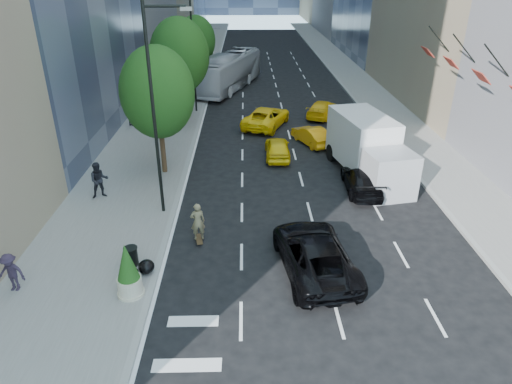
{
  "coord_description": "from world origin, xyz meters",
  "views": [
    {
      "loc": [
        -2.26,
        -16.54,
        11.32
      ],
      "look_at": [
        -1.8,
        3.1,
        1.6
      ],
      "focal_mm": 32.0,
      "sensor_mm": 36.0,
      "label": 1
    }
  ],
  "objects_px": {
    "black_sedan_lincoln": "(314,253)",
    "box_truck": "(368,148)",
    "skateboarder": "(198,224)",
    "city_bus": "(228,71)",
    "black_sedan_mercedes": "(362,180)",
    "trash_can": "(131,257)",
    "planter_shrub": "(128,271)"
  },
  "relations": [
    {
      "from": "black_sedan_lincoln",
      "to": "black_sedan_mercedes",
      "type": "height_order",
      "value": "black_sedan_lincoln"
    },
    {
      "from": "black_sedan_lincoln",
      "to": "box_truck",
      "type": "xyz_separation_m",
      "value": [
        4.44,
        9.43,
        0.97
      ]
    },
    {
      "from": "box_truck",
      "to": "trash_can",
      "type": "bearing_deg",
      "value": -153.81
    },
    {
      "from": "skateboarder",
      "to": "city_bus",
      "type": "bearing_deg",
      "value": -103.14
    },
    {
      "from": "skateboarder",
      "to": "planter_shrub",
      "type": "xyz_separation_m",
      "value": [
        -2.22,
        -3.9,
        0.3
      ]
    },
    {
      "from": "box_truck",
      "to": "planter_shrub",
      "type": "relative_size",
      "value": 3.45
    },
    {
      "from": "black_sedan_lincoln",
      "to": "planter_shrub",
      "type": "distance_m",
      "value": 7.37
    },
    {
      "from": "black_sedan_lincoln",
      "to": "black_sedan_mercedes",
      "type": "bearing_deg",
      "value": -124.66
    },
    {
      "from": "black_sedan_mercedes",
      "to": "planter_shrub",
      "type": "xyz_separation_m",
      "value": [
        -10.88,
        -8.96,
        0.54
      ]
    },
    {
      "from": "skateboarder",
      "to": "trash_can",
      "type": "relative_size",
      "value": 2.27
    },
    {
      "from": "skateboarder",
      "to": "city_bus",
      "type": "xyz_separation_m",
      "value": [
        0.5,
        29.2,
        0.86
      ]
    },
    {
      "from": "skateboarder",
      "to": "black_sedan_mercedes",
      "type": "distance_m",
      "value": 10.04
    },
    {
      "from": "black_sedan_lincoln",
      "to": "box_truck",
      "type": "bearing_deg",
      "value": -123.15
    },
    {
      "from": "black_sedan_mercedes",
      "to": "skateboarder",
      "type": "bearing_deg",
      "value": 32.72
    },
    {
      "from": "box_truck",
      "to": "trash_can",
      "type": "height_order",
      "value": "box_truck"
    },
    {
      "from": "black_sedan_mercedes",
      "to": "planter_shrub",
      "type": "height_order",
      "value": "planter_shrub"
    },
    {
      "from": "planter_shrub",
      "to": "city_bus",
      "type": "bearing_deg",
      "value": 85.31
    },
    {
      "from": "black_sedan_lincoln",
      "to": "trash_can",
      "type": "bearing_deg",
      "value": -10.29
    },
    {
      "from": "city_bus",
      "to": "black_sedan_lincoln",
      "type": "bearing_deg",
      "value": -63.28
    },
    {
      "from": "black_sedan_lincoln",
      "to": "city_bus",
      "type": "distance_m",
      "value": 31.83
    },
    {
      "from": "black_sedan_mercedes",
      "to": "trash_can",
      "type": "xyz_separation_m",
      "value": [
        -11.25,
        -7.05,
        -0.11
      ]
    },
    {
      "from": "trash_can",
      "to": "skateboarder",
      "type": "bearing_deg",
      "value": 37.51
    },
    {
      "from": "black_sedan_mercedes",
      "to": "trash_can",
      "type": "distance_m",
      "value": 13.28
    },
    {
      "from": "black_sedan_lincoln",
      "to": "black_sedan_mercedes",
      "type": "xyz_separation_m",
      "value": [
        3.7,
        7.36,
        -0.14
      ]
    },
    {
      "from": "city_bus",
      "to": "planter_shrub",
      "type": "bearing_deg",
      "value": -76.04
    },
    {
      "from": "black_sedan_mercedes",
      "to": "city_bus",
      "type": "xyz_separation_m",
      "value": [
        -8.17,
        24.14,
        1.11
      ]
    },
    {
      "from": "skateboarder",
      "to": "box_truck",
      "type": "height_order",
      "value": "box_truck"
    },
    {
      "from": "city_bus",
      "to": "trash_can",
      "type": "relative_size",
      "value": 15.91
    },
    {
      "from": "skateboarder",
      "to": "box_truck",
      "type": "relative_size",
      "value": 0.24
    },
    {
      "from": "skateboarder",
      "to": "city_bus",
      "type": "relative_size",
      "value": 0.14
    },
    {
      "from": "black_sedan_lincoln",
      "to": "box_truck",
      "type": "distance_m",
      "value": 10.47
    },
    {
      "from": "city_bus",
      "to": "box_truck",
      "type": "xyz_separation_m",
      "value": [
        8.9,
        -22.07,
        -0.0
      ]
    }
  ]
}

